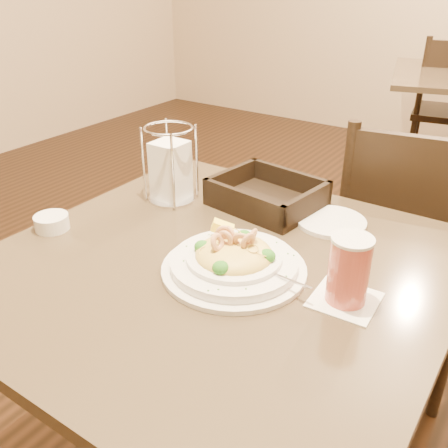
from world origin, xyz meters
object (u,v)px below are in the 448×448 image
Objects in this scene: bread_basket at (267,197)px; butter_ramekin at (52,222)px; pasta_bowl at (234,260)px; side_plate at (331,222)px; napkin_caddy at (171,169)px; drink_glass at (349,271)px; dining_chair_near at (404,252)px; main_table at (219,352)px.

butter_ramekin is (-0.35, -0.39, -0.01)m from bread_basket.
side_plate is at bearing 75.66° from pasta_bowl.
drink_glass is at bearing -16.98° from napkin_caddy.
butter_ramekin is at bearing -113.51° from napkin_caddy.
bread_basket is (-0.32, 0.27, -0.04)m from drink_glass.
dining_chair_near is 4.75× the size of napkin_caddy.
bread_basket is 3.53× the size of butter_ramekin.
pasta_bowl is (0.04, -0.01, 0.27)m from main_table.
main_table is at bearing -79.42° from bread_basket.
drink_glass is at bearing 4.61° from main_table.
main_table is at bearing -34.00° from napkin_caddy.
main_table is 2.81× the size of pasta_bowl.
bread_basket is at bearing 179.72° from side_plate.
pasta_bowl is 0.32m from bread_basket.
napkin_caddy is at bearing -154.72° from bread_basket.
bread_basket is 0.18m from side_plate.
butter_ramekin is at bearing -143.42° from side_plate.
side_plate is at bearing 14.66° from napkin_caddy.
butter_ramekin is (-0.40, -0.10, 0.26)m from main_table.
bread_basket is at bearing 139.74° from drink_glass.
side_plate reaches higher than main_table.
napkin_caddy is at bearing 146.00° from main_table.
dining_chair_near is at bearing 53.30° from butter_ramekin.
napkin_caddy is (-0.28, 0.19, 0.32)m from main_table.
napkin_caddy is 0.42m from side_plate.
butter_ramekin is at bearing 43.78° from dining_chair_near.
dining_chair_near reaches higher than main_table.
main_table is 0.27m from pasta_bowl.
pasta_bowl is (-0.17, -0.73, 0.29)m from dining_chair_near.
dining_chair_near is at bearing 73.79° from main_table.
dining_chair_near reaches higher than bread_basket.
butter_ramekin is at bearing -169.99° from drink_glass.
dining_chair_near is 0.58m from bread_basket.
bread_basket is 0.25m from napkin_caddy.
pasta_bowl reaches higher than butter_ramekin.
napkin_caddy reaches higher than pasta_bowl.
side_plate is 2.09× the size of butter_ramekin.
napkin_caddy is at bearing -165.34° from side_plate.
butter_ramekin reaches higher than main_table.
dining_chair_near is at bearing 77.27° from pasta_bowl.
main_table is 0.40m from bread_basket.
bread_basket is (-0.10, 0.30, -0.00)m from pasta_bowl.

